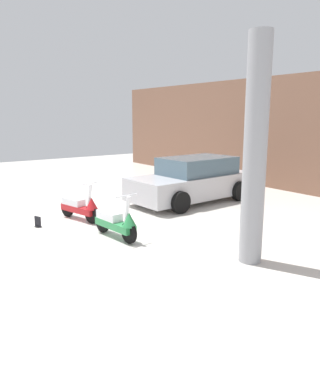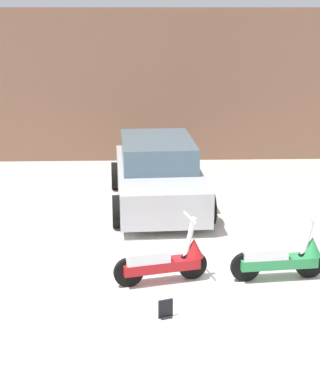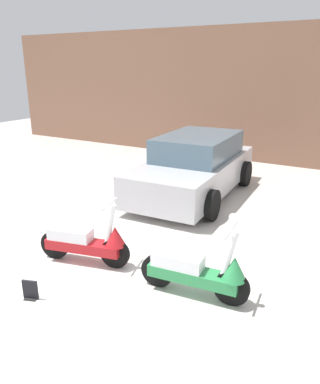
{
  "view_description": "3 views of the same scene",
  "coord_description": "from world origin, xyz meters",
  "px_view_note": "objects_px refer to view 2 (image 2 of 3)",
  "views": [
    {
      "loc": [
        8.2,
        -3.15,
        2.6
      ],
      "look_at": [
        0.47,
        2.44,
        0.64
      ],
      "focal_mm": 35.0,
      "sensor_mm": 36.0,
      "label": 1
    },
    {
      "loc": [
        -0.71,
        -7.46,
        3.93
      ],
      "look_at": [
        -0.39,
        2.05,
        0.95
      ],
      "focal_mm": 55.0,
      "sensor_mm": 36.0,
      "label": 2
    },
    {
      "loc": [
        3.06,
        -3.22,
        2.82
      ],
      "look_at": [
        0.05,
        2.0,
        0.78
      ],
      "focal_mm": 35.0,
      "sensor_mm": 36.0,
      "label": 3
    }
  ],
  "objects_px": {
    "scooter_front_right": "(282,257)",
    "car_rear_left": "(158,174)",
    "placard_near_left_scooter": "(166,310)",
    "scooter_front_left": "(165,260)"
  },
  "relations": [
    {
      "from": "scooter_front_right",
      "to": "car_rear_left",
      "type": "xyz_separation_m",
      "value": [
        -1.76,
        3.67,
        0.29
      ]
    },
    {
      "from": "scooter_front_left",
      "to": "scooter_front_right",
      "type": "height_order",
      "value": "scooter_front_right"
    },
    {
      "from": "scooter_front_right",
      "to": "placard_near_left_scooter",
      "type": "xyz_separation_m",
      "value": [
        -1.81,
        -1.12,
        -0.25
      ]
    },
    {
      "from": "scooter_front_right",
      "to": "car_rear_left",
      "type": "relative_size",
      "value": 0.36
    },
    {
      "from": "scooter_front_left",
      "to": "car_rear_left",
      "type": "relative_size",
      "value": 0.35
    },
    {
      "from": "car_rear_left",
      "to": "placard_near_left_scooter",
      "type": "relative_size",
      "value": 15.61
    },
    {
      "from": "scooter_front_left",
      "to": "scooter_front_right",
      "type": "distance_m",
      "value": 1.77
    },
    {
      "from": "scooter_front_right",
      "to": "car_rear_left",
      "type": "distance_m",
      "value": 4.08
    },
    {
      "from": "scooter_front_left",
      "to": "car_rear_left",
      "type": "bearing_deg",
      "value": 76.33
    },
    {
      "from": "scooter_front_right",
      "to": "car_rear_left",
      "type": "bearing_deg",
      "value": 110.07
    }
  ]
}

